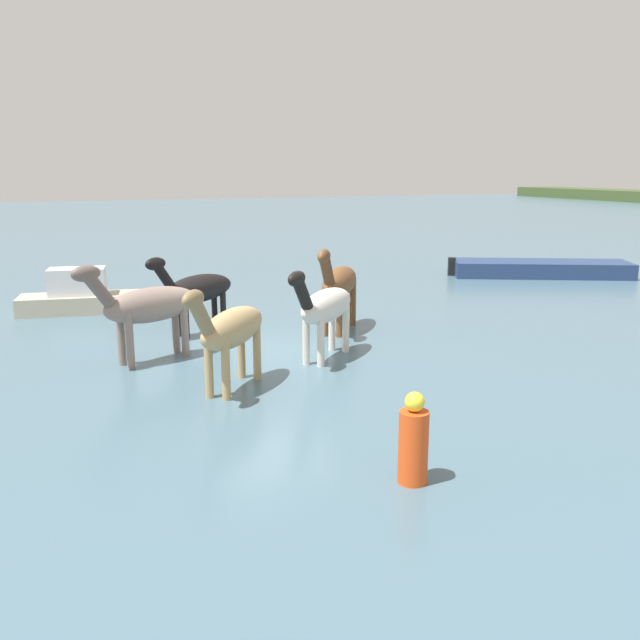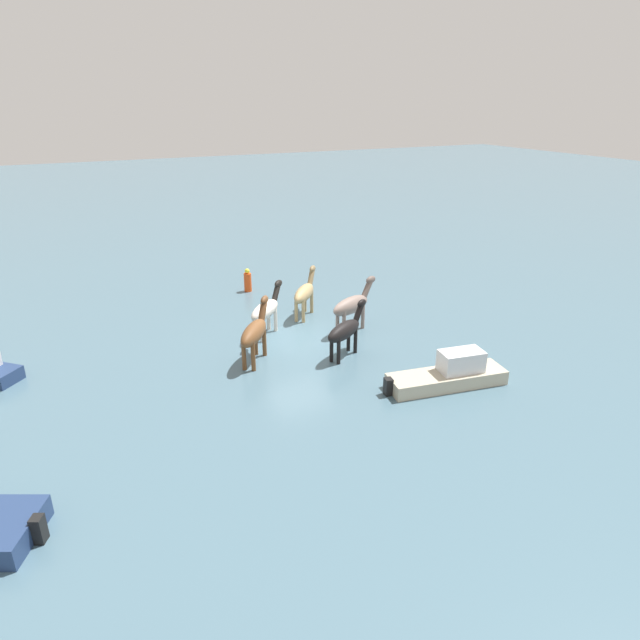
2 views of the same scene
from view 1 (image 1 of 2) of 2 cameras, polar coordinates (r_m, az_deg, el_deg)
The scene contains 9 objects.
ground_plane at distance 14.05m, azimuth -4.54°, elevation -2.52°, with size 140.99×140.99×0.00m, color #476675.
horse_chestnut_trailing at distance 13.06m, azimuth 0.40°, elevation 1.13°, with size 1.94×2.09×1.92m.
horse_lead at distance 15.43m, azimuth -10.44°, elevation 2.60°, with size 1.50×2.27×1.86m.
horse_gray_outer at distance 15.35m, azimuth 1.60°, elevation 3.14°, with size 2.32×1.95×2.05m.
horse_pinto_flank at distance 13.31m, azimuth -14.45°, elevation 1.18°, with size 1.40×2.54×2.02m.
horse_dun_straggler at distance 11.32m, azimuth -7.63°, elevation -0.79°, with size 2.09×1.95×1.93m.
boat_launch_far at distance 24.74m, azimuth 18.22°, elevation 4.00°, with size 4.11×6.13×0.78m.
boat_skiff_near at distance 18.62m, azimuth -18.64°, elevation 1.61°, with size 1.69×4.21×1.32m.
buoy_channel_marker at distance 8.18m, azimuth 7.95°, elevation -10.28°, with size 0.36×0.36×1.14m.
Camera 1 is at (12.95, -3.99, 3.70)m, focal length 37.60 mm.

